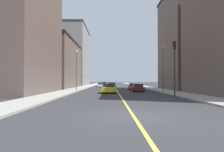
{
  "coord_description": "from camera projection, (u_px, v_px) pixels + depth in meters",
  "views": [
    {
      "loc": [
        -1.21,
        -11.04,
        1.87
      ],
      "look_at": [
        -0.85,
        28.99,
        2.67
      ],
      "focal_mm": 33.84,
      "sensor_mm": 36.0,
      "label": 1
    }
  ],
  "objects": [
    {
      "name": "ground_plane",
      "position": [
        133.0,
        116.0,
        11.01
      ],
      "size": [
        400.0,
        400.0,
        0.0
      ],
      "primitive_type": "plane",
      "color": "#303033",
      "rests_on": "ground"
    },
    {
      "name": "sidewalk_left",
      "position": [
        143.0,
        87.0,
        60.07
      ],
      "size": [
        3.32,
        168.0,
        0.15
      ],
      "primitive_type": "cube",
      "color": "#9E9B93",
      "rests_on": "ground"
    },
    {
      "name": "sidewalk_right",
      "position": [
        86.0,
        87.0,
        59.93
      ],
      "size": [
        3.32,
        168.0,
        0.15
      ],
      "primitive_type": "cube",
      "color": "#9E9B93",
      "rests_on": "ground"
    },
    {
      "name": "lane_center_stripe",
      "position": [
        114.0,
        87.0,
        60.0
      ],
      "size": [
        0.16,
        154.0,
        0.01
      ],
      "primitive_type": "cube",
      "color": "#E5D14C",
      "rests_on": "ground"
    },
    {
      "name": "building_left_mid",
      "position": [
        188.0,
        41.0,
        41.43
      ],
      "size": [
        9.16,
        14.71,
        19.1
      ],
      "color": "brown",
      "rests_on": "ground"
    },
    {
      "name": "building_right_corner",
      "position": [
        16.0,
        25.0,
        29.17
      ],
      "size": [
        9.16,
        16.59,
        19.12
      ],
      "color": "brown",
      "rests_on": "ground"
    },
    {
      "name": "building_right_midblock",
      "position": [
        56.0,
        64.0,
        50.34
      ],
      "size": [
        9.16,
        22.33,
        11.4
      ],
      "color": "brown",
      "rests_on": "ground"
    },
    {
      "name": "building_right_distant",
      "position": [
        74.0,
        57.0,
        76.76
      ],
      "size": [
        9.16,
        23.42,
        20.84
      ],
      "color": "slate",
      "rests_on": "ground"
    },
    {
      "name": "traffic_light_left_near",
      "position": [
        174.0,
        61.0,
        23.73
      ],
      "size": [
        0.4,
        0.32,
        6.28
      ],
      "color": "#2D2D2D",
      "rests_on": "ground"
    },
    {
      "name": "street_lamp_left_near",
      "position": [
        163.0,
        63.0,
        32.84
      ],
      "size": [
        0.36,
        0.36,
        7.16
      ],
      "color": "#4C4C51",
      "rests_on": "ground"
    },
    {
      "name": "street_lamp_right_near",
      "position": [
        76.0,
        66.0,
        36.56
      ],
      "size": [
        0.36,
        0.36,
        6.88
      ],
      "color": "#4C4C51",
      "rests_on": "ground"
    },
    {
      "name": "car_yellow",
      "position": [
        109.0,
        88.0,
        30.79
      ],
      "size": [
        1.95,
        4.07,
        1.39
      ],
      "color": "gold",
      "rests_on": "ground"
    },
    {
      "name": "car_orange",
      "position": [
        133.0,
        87.0,
        42.22
      ],
      "size": [
        1.9,
        4.49,
        1.23
      ],
      "color": "orange",
      "rests_on": "ground"
    },
    {
      "name": "car_white",
      "position": [
        101.0,
        85.0,
        56.64
      ],
      "size": [
        1.91,
        4.08,
        1.26
      ],
      "color": "white",
      "rests_on": "ground"
    },
    {
      "name": "car_maroon",
      "position": [
        138.0,
        88.0,
        34.89
      ],
      "size": [
        1.85,
        3.97,
        1.28
      ],
      "color": "maroon",
      "rests_on": "ground"
    },
    {
      "name": "car_green",
      "position": [
        112.0,
        85.0,
        51.12
      ],
      "size": [
        2.01,
        4.02,
        1.34
      ],
      "color": "#1E6B38",
      "rests_on": "ground"
    },
    {
      "name": "car_black",
      "position": [
        104.0,
        84.0,
        75.18
      ],
      "size": [
        1.92,
        4.45,
        1.28
      ],
      "color": "black",
      "rests_on": "ground"
    }
  ]
}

